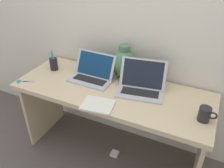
# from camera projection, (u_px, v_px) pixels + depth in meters

# --- Properties ---
(ground_plane) EXTENTS (6.00, 6.00, 0.00)m
(ground_plane) POSITION_uv_depth(u_px,v_px,m) (112.00, 152.00, 2.27)
(ground_plane) COLOR #564C47
(back_wall) EXTENTS (4.40, 0.04, 2.40)m
(back_wall) POSITION_uv_depth(u_px,v_px,m) (130.00, 18.00, 1.89)
(back_wall) COLOR beige
(back_wall) RESTS_ON ground
(desk) EXTENTS (1.59, 0.60, 0.72)m
(desk) POSITION_uv_depth(u_px,v_px,m) (112.00, 104.00, 1.96)
(desk) COLOR #D1B78C
(desk) RESTS_ON ground
(laptop_left) EXTENTS (0.36, 0.24, 0.21)m
(laptop_left) POSITION_uv_depth(u_px,v_px,m) (93.00, 73.00, 2.00)
(laptop_left) COLOR #B2B2B7
(laptop_left) RESTS_ON desk
(laptop_right) EXTENTS (0.40, 0.31, 0.24)m
(laptop_right) POSITION_uv_depth(u_px,v_px,m) (142.00, 83.00, 1.84)
(laptop_right) COLOR #B2B2B7
(laptop_right) RESTS_ON desk
(green_vase) EXTENTS (0.22, 0.22, 0.29)m
(green_vase) POSITION_uv_depth(u_px,v_px,m) (124.00, 63.00, 2.00)
(green_vase) COLOR #47704C
(green_vase) RESTS_ON desk
(notebook_stack) EXTENTS (0.25, 0.21, 0.02)m
(notebook_stack) POSITION_uv_depth(u_px,v_px,m) (98.00, 105.00, 1.70)
(notebook_stack) COLOR silver
(notebook_stack) RESTS_ON desk
(coffee_mug) EXTENTS (0.12, 0.08, 0.10)m
(coffee_mug) POSITION_uv_depth(u_px,v_px,m) (205.00, 114.00, 1.54)
(coffee_mug) COLOR black
(coffee_mug) RESTS_ON desk
(pen_cup) EXTENTS (0.07, 0.07, 0.19)m
(pen_cup) POSITION_uv_depth(u_px,v_px,m) (54.00, 64.00, 2.13)
(pen_cup) COLOR black
(pen_cup) RESTS_ON desk
(scissors) EXTENTS (0.14, 0.09, 0.01)m
(scissors) POSITION_uv_depth(u_px,v_px,m) (22.00, 81.00, 1.98)
(scissors) COLOR #B7B7BC
(scissors) RESTS_ON desk
(power_brick) EXTENTS (0.07, 0.07, 0.03)m
(power_brick) POSITION_uv_depth(u_px,v_px,m) (115.00, 154.00, 2.23)
(power_brick) COLOR white
(power_brick) RESTS_ON ground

